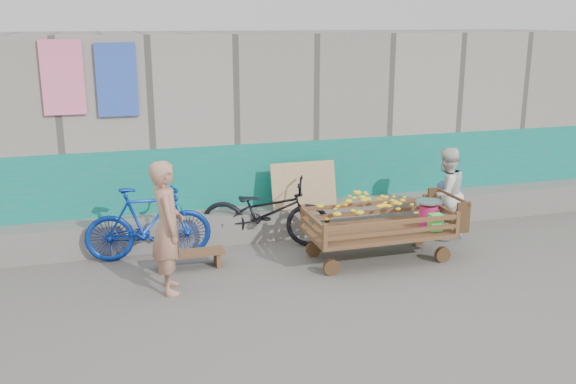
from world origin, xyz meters
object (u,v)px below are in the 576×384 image
object	(u,v)px
child	(443,210)
bicycle_blue	(148,223)
bench	(190,256)
bicycle_dark	(266,212)
vendor_man	(168,227)
banana_cart	(376,217)
woman	(446,194)

from	to	relation	value
child	bicycle_blue	world-z (taller)	bicycle_blue
bench	child	xyz separation A→B (m)	(3.85, 0.16, 0.27)
child	bicycle_dark	xyz separation A→B (m)	(-2.64, 0.46, 0.06)
vendor_man	bicycle_blue	bearing A→B (deg)	7.18
banana_cart	vendor_man	bearing A→B (deg)	-174.98
vendor_man	child	world-z (taller)	vendor_man
bicycle_dark	banana_cart	bearing A→B (deg)	-107.07
bicycle_dark	bicycle_blue	world-z (taller)	bicycle_blue
banana_cart	bicycle_blue	distance (m)	3.11
banana_cart	child	bearing A→B (deg)	22.77
vendor_man	child	size ratio (longest dim) A/B	1.85
bicycle_dark	bicycle_blue	size ratio (longest dim) A/B	1.11
bicycle_blue	bench	bearing A→B (deg)	-135.86
child	bicycle_dark	distance (m)	2.68
bench	child	distance (m)	3.86
bench	bicycle_blue	bearing A→B (deg)	131.68
banana_cart	bench	distance (m)	2.56
bench	child	world-z (taller)	child
banana_cart	vendor_man	distance (m)	2.84
banana_cart	bench	world-z (taller)	banana_cart
banana_cart	child	xyz separation A→B (m)	(1.35, 0.57, -0.17)
child	bicycle_blue	distance (m)	4.34
banana_cart	woman	distance (m)	1.46
banana_cart	bicycle_dark	distance (m)	1.65
vendor_man	bicycle_blue	world-z (taller)	vendor_man
bench	bicycle_blue	size ratio (longest dim) A/B	0.54
banana_cart	vendor_man	xyz separation A→B (m)	(-2.82, -0.25, 0.20)
banana_cart	child	distance (m)	1.48
bench	child	size ratio (longest dim) A/B	1.05
banana_cart	bicycle_dark	bearing A→B (deg)	141.28
vendor_man	child	distance (m)	4.27
banana_cart	bench	bearing A→B (deg)	170.71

